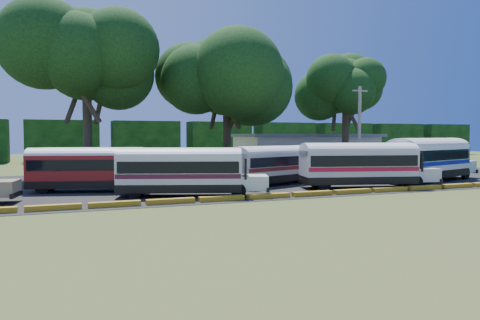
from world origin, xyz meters
name	(u,v)px	position (x,y,z in m)	size (l,w,h in m)	color
ground	(299,199)	(0.00, 0.00, 0.00)	(160.00, 160.00, 0.00)	#36531B
asphalt_strip	(239,181)	(1.00, 12.00, 0.01)	(64.00, 24.00, 0.02)	black
curb	(291,195)	(0.00, 1.00, 0.15)	(53.70, 0.45, 0.30)	#C18616
terminal_building	(307,149)	(18.00, 30.00, 2.03)	(19.00, 9.00, 4.00)	beige
treeline_backdrop	(146,141)	(0.00, 48.00, 3.00)	(130.00, 4.00, 6.00)	black
bus_red	(90,166)	(-11.15, 8.54, 1.72)	(9.36, 4.61, 2.99)	black
bus_cream_west	(183,169)	(-6.02, 3.78, 1.72)	(9.46, 5.25, 3.04)	black
bus_cream_east	(274,163)	(2.26, 7.86, 1.70)	(9.31, 5.49, 3.00)	black
bus_white_red	(361,163)	(7.04, 3.54, 1.84)	(10.22, 4.79, 3.26)	black
bus_white_blue	(430,157)	(15.32, 5.49, 2.02)	(11.18, 5.98, 3.58)	black
tree_west	(86,55)	(-10.52, 19.41, 10.86)	(11.02, 11.02, 14.95)	#362B1B
tree_center	(227,75)	(3.14, 20.61, 9.96)	(11.42, 11.42, 14.18)	#362B1B
tree_east	(346,85)	(18.59, 22.13, 9.74)	(7.97, 7.97, 12.76)	#362B1B
utility_pole	(359,130)	(12.65, 11.40, 4.25)	(1.60, 0.30, 8.27)	gray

